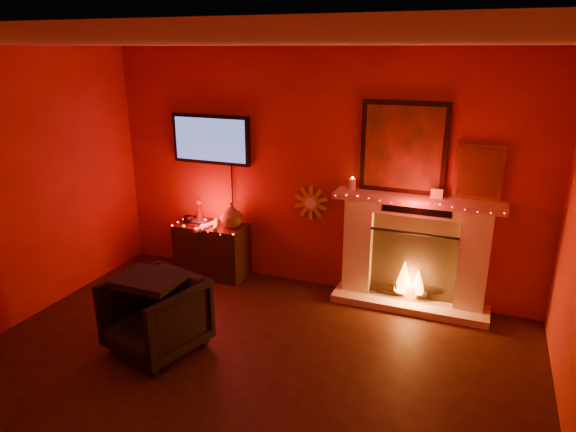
% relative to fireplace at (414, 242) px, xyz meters
% --- Properties ---
extents(room, '(5.00, 5.00, 5.00)m').
position_rel_fireplace_xyz_m(room, '(-1.14, -2.39, 0.63)').
color(room, black).
rests_on(room, ground).
extents(floor, '(5.00, 5.00, 0.00)m').
position_rel_fireplace_xyz_m(floor, '(-1.14, -2.39, -0.72)').
color(floor, black).
rests_on(floor, ground).
extents(fireplace, '(1.72, 0.40, 2.18)m').
position_rel_fireplace_xyz_m(fireplace, '(0.00, 0.00, 0.00)').
color(fireplace, '#F6E3CF').
rests_on(fireplace, floor).
extents(tv, '(1.00, 0.07, 1.24)m').
position_rel_fireplace_xyz_m(tv, '(-2.44, 0.06, 0.92)').
color(tv, black).
rests_on(tv, room).
extents(sunburst_clock, '(0.40, 0.03, 0.40)m').
position_rel_fireplace_xyz_m(sunburst_clock, '(-1.19, 0.09, 0.28)').
color(sunburst_clock, gold).
rests_on(sunburst_clock, room).
extents(console_table, '(0.86, 0.55, 0.94)m').
position_rel_fireplace_xyz_m(console_table, '(-2.37, -0.13, -0.35)').
color(console_table, black).
rests_on(console_table, floor).
extents(armchair, '(0.93, 0.95, 0.70)m').
position_rel_fireplace_xyz_m(armchair, '(-2.03, -1.78, -0.37)').
color(armchair, black).
rests_on(armchair, floor).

